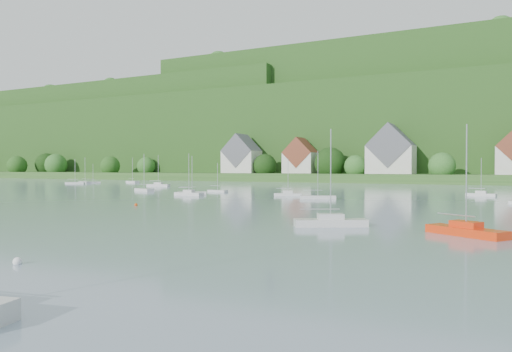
{
  "coord_description": "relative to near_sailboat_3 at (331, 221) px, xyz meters",
  "views": [
    {
      "loc": [
        41.75,
        9.12,
        5.29
      ],
      "look_at": [
        8.37,
        75.0,
        4.0
      ],
      "focal_mm": 34.75,
      "sensor_mm": 36.0,
      "label": 1
    }
  ],
  "objects": [
    {
      "name": "far_sailboat_cluster",
      "position": [
        -22.12,
        63.36,
        -0.08
      ],
      "size": [
        192.81,
        63.5,
        8.71
      ],
      "color": "silver",
      "rests_on": "ground"
    },
    {
      "name": "village_building_2",
      "position": [
        -22.7,
        136.36,
        9.82
      ],
      "size": [
        16.0,
        11.44,
        18.0
      ],
      "color": "beige",
      "rests_on": "far_shore_strip"
    },
    {
      "name": "village_building_0",
      "position": [
        -82.7,
        135.36,
        9.06
      ],
      "size": [
        14.0,
        10.4,
        16.0
      ],
      "color": "beige",
      "rests_on": "far_shore_strip"
    },
    {
      "name": "far_shore_strip",
      "position": [
        -27.7,
        148.36,
        1.04
      ],
      "size": [
        600.0,
        60.0,
        3.0
      ],
      "primitive_type": "cube",
      "color": "#29521E",
      "rests_on": "ground"
    },
    {
      "name": "forested_ridge",
      "position": [
        -27.31,
        216.92,
        22.43
      ],
      "size": [
        620.0,
        181.22,
        69.89
      ],
      "color": "#143D13",
      "rests_on": "ground"
    },
    {
      "name": "near_sailboat_3",
      "position": [
        0.0,
        0.0,
        0.0
      ],
      "size": [
        6.53,
        4.73,
        8.73
      ],
      "rotation": [
        0.0,
        0.0,
        0.51
      ],
      "color": "silver",
      "rests_on": "ground"
    },
    {
      "name": "mooring_buoy_3",
      "position": [
        -31.55,
        10.79,
        -0.46
      ],
      "size": [
        0.45,
        0.45,
        0.45
      ],
      "primitive_type": "sphere",
      "color": "#DB440A",
      "rests_on": "ground"
    },
    {
      "name": "village_building_1",
      "position": [
        -57.7,
        137.36,
        8.3
      ],
      "size": [
        12.0,
        9.36,
        14.0
      ],
      "color": "beige",
      "rests_on": "far_shore_strip"
    },
    {
      "name": "near_sailboat_5",
      "position": [
        11.29,
        -1.15,
        -0.0
      ],
      "size": [
        6.32,
        5.0,
        8.62
      ],
      "rotation": [
        0.0,
        0.0,
        -0.58
      ],
      "color": "red",
      "rests_on": "ground"
    },
    {
      "name": "mooring_buoy_1",
      "position": [
        -9.76,
        -24.4,
        -0.46
      ],
      "size": [
        0.49,
        0.49,
        0.49
      ],
      "primitive_type": "sphere",
      "color": "white",
      "rests_on": "ground"
    }
  ]
}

